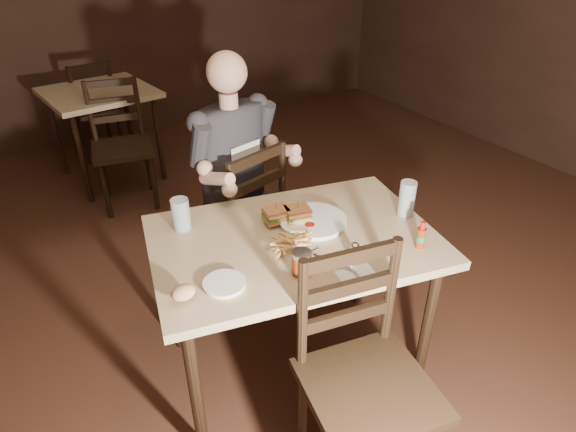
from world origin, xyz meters
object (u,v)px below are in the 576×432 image
syrup_dispenser (301,263)px  main_table (294,253)px  chair_near (369,389)px  glass_left (181,214)px  bg_chair_near (122,148)px  diner (236,144)px  bg_chair_far (91,109)px  bg_table (100,101)px  side_plate (224,284)px  glass_right (407,199)px  hot_sauce (421,235)px  chair_far (235,220)px  dinner_plate (313,222)px

syrup_dispenser → main_table: bearing=76.2°
chair_near → glass_left: size_ratio=6.73×
bg_chair_near → diner: size_ratio=1.03×
chair_near → bg_chair_far: size_ratio=1.07×
bg_table → bg_chair_near: (0.00, -0.55, -0.21)m
syrup_dispenser → bg_table: bearing=104.2°
side_plate → bg_chair_near: bearing=86.1°
chair_near → glass_right: (0.59, 0.51, 0.37)m
hot_sauce → glass_left: bearing=140.9°
bg_table → bg_chair_far: 0.60m
bg_chair_near → glass_right: bg_chair_near is taller
hot_sauce → side_plate: 0.82m
glass_right → bg_table: bearing=105.8°
bg_chair_near → glass_right: 2.34m
diner → side_plate: diner is taller
bg_chair_near → side_plate: (-0.15, -2.21, 0.31)m
chair_far → glass_right: size_ratio=5.73×
bg_table → chair_far: (0.28, -1.93, -0.20)m
syrup_dispenser → glass_right: bearing=22.2°
bg_chair_near → diner: 1.53m
chair_far → hot_sauce: 1.14m
bg_table → diner: size_ratio=0.98×
main_table → diner: size_ratio=1.46×
main_table → diner: diner is taller
chair_near → chair_far: bearing=95.8°
diner → hot_sauce: 1.04m
chair_far → glass_right: (0.50, -0.79, 0.38)m
bg_chair_near → chair_far: bearing=-68.6°
main_table → glass_right: size_ratio=8.00×
hot_sauce → diner: bearing=110.1°
chair_near → hot_sauce: 0.65m
glass_right → bg_chair_near: bearing=109.6°
bg_chair_near → glass_left: (-0.14, -1.76, 0.37)m
bg_table → glass_left: (-0.14, -2.31, 0.16)m
bg_table → bg_chair_far: size_ratio=0.99×
bg_chair_far → side_plate: bearing=80.5°
glass_left → glass_right: (0.92, -0.42, 0.01)m
main_table → side_plate: 0.42m
chair_far → syrup_dispenser: bearing=65.6°
dinner_plate → bg_table: bearing=98.2°
bg_chair_near → side_plate: bearing=-83.8°
dinner_plate → hot_sauce: hot_sauce is taller
chair_near → bg_chair_far: chair_near is taller
chair_near → main_table: bearing=94.6°
chair_far → glass_left: size_ratio=6.65×
chair_far → dinner_plate: bearing=83.0°
glass_left → syrup_dispenser: size_ratio=1.44×
main_table → syrup_dispenser: bearing=-115.3°
diner → syrup_dispenser: size_ratio=9.19×
main_table → chair_near: size_ratio=1.38×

